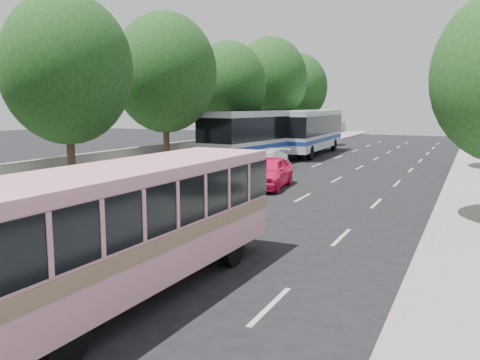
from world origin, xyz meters
The scene contains 14 objects.
ground centered at (0.00, 0.00, 0.00)m, with size 120.00×120.00×0.00m, color black.
sidewalk_left centered at (-8.50, 20.00, 0.07)m, with size 4.00×90.00×0.15m, color #9E998E.
low_wall centered at (-10.30, 20.00, 0.90)m, with size 0.30×90.00×1.50m, color #9E998E.
tree_left_b centered at (-8.42, 5.94, 5.82)m, with size 5.70×5.70×8.88m.
tree_left_c centered at (-8.62, 13.94, 6.12)m, with size 6.00×6.00×9.35m.
tree_left_d centered at (-8.52, 21.94, 5.63)m, with size 5.52×5.52×8.60m.
tree_left_e centered at (-8.42, 29.94, 6.43)m, with size 6.30×6.30×9.82m.
tree_left_f centered at (-8.62, 37.94, 6.00)m, with size 5.88×5.88×9.16m.
pink_bus centered at (1.30, -2.57, 1.76)m, with size 2.51×8.92×2.83m.
pink_taxi centered at (-1.41, 11.88, 0.78)m, with size 1.84×4.57×1.56m, color #FF165A.
white_pickup centered at (-3.65, 16.96, 0.69)m, with size 1.92×4.73×1.37m, color white.
tour_coach_front centered at (-5.79, 21.91, 2.22)m, with size 4.16×12.54×3.68m.
tour_coach_rear centered at (-4.56, 29.07, 2.17)m, with size 3.07×12.15×3.61m.
taxi_roof_sign centered at (-1.41, 11.88, 1.65)m, with size 0.55×0.18×0.18m, color silver.
Camera 1 is at (7.80, -11.21, 4.08)m, focal length 38.00 mm.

